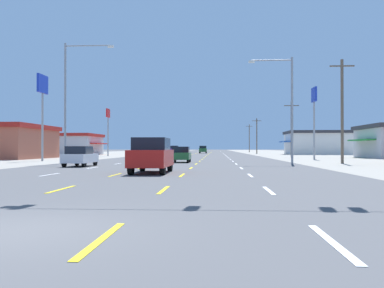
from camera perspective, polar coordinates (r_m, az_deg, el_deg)
ground_plane at (r=72.92m, az=0.61°, el=-1.66°), size 572.00×572.00×0.00m
lot_apron_left at (r=78.13m, az=-17.84°, el=-1.55°), size 28.00×440.00×0.01m
lot_apron_right at (r=75.87m, az=19.63°, el=-1.58°), size 28.00×440.00×0.01m
lane_markings at (r=111.39m, az=1.57°, el=-1.27°), size 10.64×227.60×0.01m
signal_span_wire at (r=14.89m, az=-9.55°, el=17.03°), size 26.70×0.52×9.84m
suv_center_turn_nearest at (r=23.45m, az=-5.56°, el=-1.49°), size 1.98×4.90×1.98m
hatchback_far_left_near at (r=32.70m, az=-15.16°, el=-1.63°), size 1.72×3.90×1.54m
hatchback_center_turn_mid at (r=40.36m, az=-1.49°, el=-1.44°), size 1.72×3.90×1.54m
suv_far_left_midfar at (r=104.16m, az=-2.42°, el=-0.76°), size 1.98×4.90×1.98m
suv_center_turn_far at (r=109.67m, az=1.53°, el=-0.75°), size 1.98×4.90×1.98m
sedan_far_left_farther at (r=125.46m, az=-1.32°, el=-0.85°), size 1.80×4.50×1.46m
storefront_left_row_2 at (r=89.46m, az=-16.94°, el=-0.03°), size 14.21×12.22×4.32m
storefront_right_row_2 at (r=93.47m, az=16.81°, el=0.18°), size 14.08×11.05×5.06m
pole_sign_left_row_1 at (r=47.71m, az=-19.88°, el=6.47°), size 0.24×2.44×9.29m
pole_sign_left_row_2 at (r=73.65m, az=-11.48°, el=3.15°), size 0.24×1.88×8.23m
pole_sign_right_row_1 at (r=53.97m, az=16.46°, el=5.23°), size 0.24×2.12×8.95m
streetlight_left_row_0 at (r=39.28m, az=-16.46°, el=6.61°), size 4.52×0.26×10.91m
streetlight_right_row_0 at (r=37.41m, az=13.02°, el=5.63°), size 3.89×0.26×9.38m
utility_pole_right_row_0 at (r=39.91m, az=19.96°, el=4.52°), size 2.20×0.26×9.43m
utility_pole_right_row_1 at (r=64.08m, az=13.54°, el=2.13°), size 2.20×0.26×8.39m
utility_pole_right_row_2 at (r=103.04m, az=8.91°, el=1.20°), size 2.20×0.26×8.69m
utility_pole_right_row_3 at (r=138.21m, az=7.89°, el=0.86°), size 2.20×0.26×9.19m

